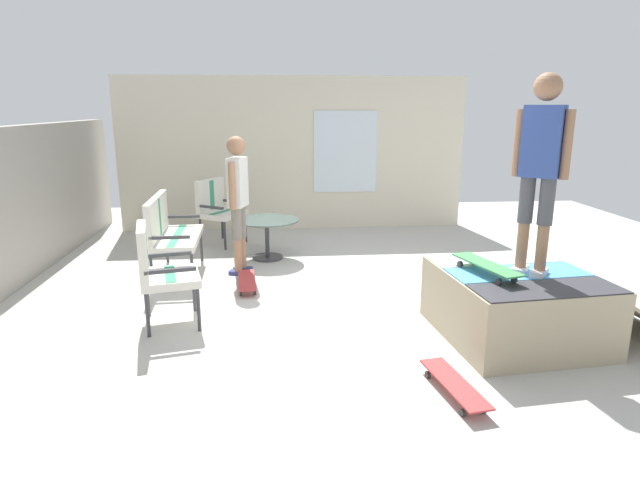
{
  "coord_description": "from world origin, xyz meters",
  "views": [
    {
      "loc": [
        -5.54,
        0.83,
        2.12
      ],
      "look_at": [
        0.05,
        0.35,
        0.7
      ],
      "focal_mm": 29.7,
      "sensor_mm": 36.0,
      "label": 1
    }
  ],
  "objects": [
    {
      "name": "patio_chair_near_house",
      "position": [
        2.75,
        1.75,
        0.61
      ],
      "size": [
        0.82,
        0.8,
        1.02
      ],
      "color": "#38383D",
      "rests_on": "ground_plane"
    },
    {
      "name": "person_skater",
      "position": [
        -1.11,
        -1.47,
        1.67
      ],
      "size": [
        0.36,
        0.38,
        1.76
      ],
      "color": "silver",
      "rests_on": "skate_ramp"
    },
    {
      "name": "skateboard_spare",
      "position": [
        -2.04,
        -0.49,
        0.08
      ],
      "size": [
        0.82,
        0.33,
        0.1
      ],
      "color": "#B23838",
      "rests_on": "ground_plane"
    },
    {
      "name": "person_watching",
      "position": [
        1.15,
        1.3,
        1.04
      ],
      "size": [
        0.46,
        0.31,
        1.77
      ],
      "color": "navy",
      "rests_on": "ground_plane"
    },
    {
      "name": "patio_table",
      "position": [
        1.8,
        0.96,
        0.4
      ],
      "size": [
        0.9,
        0.9,
        0.57
      ],
      "color": "#38383D",
      "rests_on": "ground_plane"
    },
    {
      "name": "skateboard_by_bench",
      "position": [
        0.55,
        1.19,
        0.08
      ],
      "size": [
        0.81,
        0.26,
        0.1
      ],
      "color": "#B23838",
      "rests_on": "ground_plane"
    },
    {
      "name": "skateboard_on_ramp",
      "position": [
        -1.11,
        -1.06,
        0.72
      ],
      "size": [
        0.82,
        0.41,
        0.1
      ],
      "color": "#3F8C4C",
      "rests_on": "skate_ramp"
    },
    {
      "name": "skate_ramp",
      "position": [
        -1.06,
        -1.42,
        0.32
      ],
      "size": [
        1.58,
        2.27,
        0.64
      ],
      "color": "tan",
      "rests_on": "ground_plane"
    },
    {
      "name": "ground_plane",
      "position": [
        0.0,
        0.0,
        -0.05
      ],
      "size": [
        12.0,
        12.0,
        0.1
      ],
      "primitive_type": "cube",
      "color": "beige"
    },
    {
      "name": "patio_bench",
      "position": [
        1.15,
        2.21,
        0.62
      ],
      "size": [
        1.27,
        0.6,
        1.02
      ],
      "color": "#38383D",
      "rests_on": "ground_plane"
    },
    {
      "name": "house_facade",
      "position": [
        3.8,
        0.49,
        1.31
      ],
      "size": [
        0.23,
        6.0,
        2.63
      ],
      "color": "beige",
      "rests_on": "ground_plane"
    },
    {
      "name": "patio_chair_by_wall",
      "position": [
        -0.5,
        1.99,
        0.61
      ],
      "size": [
        0.73,
        0.67,
        1.02
      ],
      "color": "#38383D",
      "rests_on": "ground_plane"
    }
  ]
}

